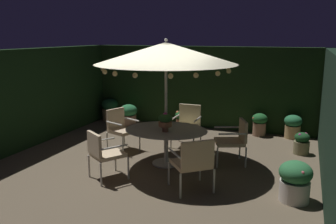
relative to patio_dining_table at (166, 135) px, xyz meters
name	(u,v)px	position (x,y,z in m)	size (l,w,h in m)	color
ground_plane	(150,168)	(-0.22, -0.34, -0.65)	(7.12, 7.68, 0.02)	brown
hedge_backdrop_rear	(201,87)	(-0.22, 3.36, 0.54)	(7.12, 0.30, 2.36)	black
hedge_backdrop_left	(16,101)	(-3.63, -0.34, 0.54)	(0.30, 7.68, 2.36)	black
patio_dining_table	(166,135)	(0.00, 0.00, 0.00)	(1.74, 1.48, 0.76)	silver
patio_umbrella	(166,53)	(0.00, 0.00, 1.68)	(2.87, 2.87, 2.61)	beige
centerpiece_planter	(165,120)	(0.06, -0.18, 0.35)	(0.30, 0.30, 0.40)	#A96646
patio_chair_north	(103,151)	(-0.78, -1.20, -0.09)	(0.79, 0.80, 0.93)	silver
patio_chair_northeast	(193,161)	(0.94, -1.09, -0.08)	(0.89, 0.88, 0.97)	beige
patio_chair_east	(234,138)	(1.32, 0.56, -0.09)	(0.79, 0.77, 0.94)	silver
patio_chair_southeast	(188,123)	(0.00, 1.45, -0.08)	(0.61, 0.63, 0.99)	beige
patio_chair_south	(120,126)	(-1.35, 0.49, -0.07)	(0.73, 0.72, 0.98)	beige
potted_plant_right_near	(129,114)	(-2.32, 2.75, -0.31)	(0.53, 0.53, 0.62)	#8D6B55
potted_plant_back_center	(181,118)	(-0.70, 3.00, -0.37)	(0.37, 0.38, 0.50)	#A26747
potted_plant_left_near	(295,180)	(2.60, -0.84, -0.28)	(0.54, 0.54, 0.68)	beige
potted_plant_back_left	(110,109)	(-3.08, 2.95, -0.27)	(0.53, 0.53, 0.71)	#886F4D
potted_plant_front_corner	(293,126)	(2.41, 3.01, -0.31)	(0.46, 0.46, 0.62)	tan
potted_plant_back_right	(302,143)	(2.66, 1.73, -0.38)	(0.35, 0.35, 0.51)	#7A7450
potted_plant_right_far	(260,123)	(1.56, 2.93, -0.30)	(0.41, 0.41, 0.61)	#8D684F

